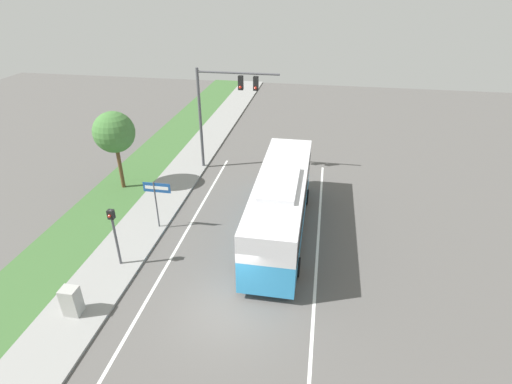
{
  "coord_description": "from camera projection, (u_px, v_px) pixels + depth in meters",
  "views": [
    {
      "loc": [
        3.31,
        -11.99,
        12.5
      ],
      "look_at": [
        -0.01,
        7.16,
        1.84
      ],
      "focal_mm": 28.0,
      "sensor_mm": 36.0,
      "label": 1
    }
  ],
  "objects": [
    {
      "name": "roadside_tree",
      "position": [
        114.0,
        132.0,
        24.6
      ],
      "size": [
        2.56,
        2.56,
        5.1
      ],
      "color": "brown",
      "rests_on": "grass_verge"
    },
    {
      "name": "signal_gantry",
      "position": [
        221.0,
        101.0,
        26.72
      ],
      "size": [
        5.55,
        0.41,
        7.14
      ],
      "color": "#4C4C51",
      "rests_on": "ground_plane"
    },
    {
      "name": "lane_divider_far",
      "position": [
        313.0,
        321.0,
        16.32
      ],
      "size": [
        0.14,
        30.0,
        0.01
      ],
      "color": "silver",
      "rests_on": "ground_plane"
    },
    {
      "name": "lane_divider_near",
      "position": [
        147.0,
        300.0,
        17.4
      ],
      "size": [
        0.14,
        30.0,
        0.01
      ],
      "color": "silver",
      "rests_on": "ground_plane"
    },
    {
      "name": "grass_verge",
      "position": [
        27.0,
        284.0,
        18.24
      ],
      "size": [
        3.6,
        80.0,
        0.1
      ],
      "color": "#3D6633",
      "rests_on": "ground_plane"
    },
    {
      "name": "utility_cabinet",
      "position": [
        71.0,
        301.0,
        16.28
      ],
      "size": [
        0.68,
        0.57,
        1.29
      ],
      "color": "#A8A8A3",
      "rests_on": "sidewalk"
    },
    {
      "name": "sidewalk",
      "position": [
        92.0,
        292.0,
        17.76
      ],
      "size": [
        2.8,
        80.0,
        0.12
      ],
      "color": "gray",
      "rests_on": "ground_plane"
    },
    {
      "name": "ground_plane",
      "position": [
        227.0,
        310.0,
        16.86
      ],
      "size": [
        80.0,
        80.0,
        0.0
      ],
      "primitive_type": "plane",
      "color": "#565451"
    },
    {
      "name": "pedestrian_signal",
      "position": [
        114.0,
        229.0,
        18.44
      ],
      "size": [
        0.28,
        0.34,
        3.14
      ],
      "color": "#4C4C51",
      "rests_on": "ground_plane"
    },
    {
      "name": "street_sign",
      "position": [
        157.0,
        195.0,
        21.3
      ],
      "size": [
        1.51,
        0.08,
        2.89
      ],
      "color": "#4C4C51",
      "rests_on": "ground_plane"
    },
    {
      "name": "bus",
      "position": [
        281.0,
        201.0,
        21.0
      ],
      "size": [
        2.68,
        10.95,
        3.59
      ],
      "color": "#3393D1",
      "rests_on": "ground_plane"
    }
  ]
}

